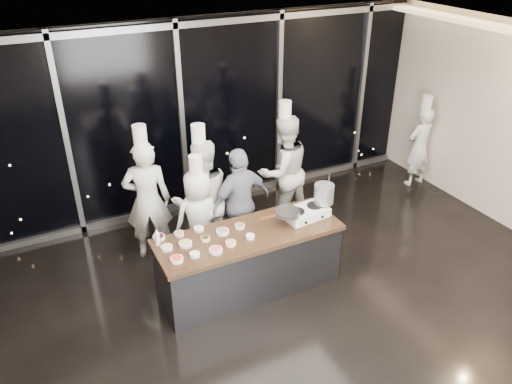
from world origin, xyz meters
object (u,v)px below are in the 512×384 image
Objects in this scene: stock_pot at (324,194)px; chef_center at (202,199)px; frying_pan at (287,213)px; chef_right at (283,171)px; chef_far_left at (147,200)px; stove at (306,213)px; demo_counter at (249,261)px; chef_left at (199,218)px; guest at (240,203)px; chef_side at (419,145)px.

chef_center is at bearing 144.30° from stock_pot.
frying_pan is 0.29× the size of chef_right.
chef_far_left is 0.78m from chef_center.
stove is 1.52m from chef_center.
stove is at bearing 159.21° from chef_far_left.
demo_counter is at bearing 41.58° from chef_right.
frying_pan reaches higher than stove.
chef_center is (0.71, -0.33, -0.01)m from chef_far_left.
chef_right reaches higher than frying_pan.
chef_right is (2.20, -0.07, 0.01)m from chef_far_left.
chef_center is at bearing 131.71° from stove.
chef_right reaches higher than chef_far_left.
chef_right is at bearing -169.27° from chef_center.
guest is (0.63, -0.03, 0.09)m from chef_left.
chef_far_left is at bearing 147.58° from stock_pot.
chef_side reaches higher than stove.
chef_center is 1.52m from chef_right.
frying_pan is at bearing -174.79° from stock_pot.
guest is 0.81× the size of chef_right.
chef_side reaches higher than chef_left.
chef_right is (1.49, 0.27, 0.01)m from chef_center.
frying_pan is (-0.32, -0.04, 0.10)m from stove.
frying_pan is 2.06m from chef_far_left.
guest is at bearing 72.34° from demo_counter.
stove is at bearing -175.98° from stock_pot.
frying_pan is (0.55, -0.02, 0.62)m from demo_counter.
chef_center reaches higher than demo_counter.
stove is at bearing 18.63° from chef_side.
frying_pan is 0.91m from guest.
stove is 2.28m from chef_far_left.
stock_pot is at bearing -1.46° from stove.
chef_side is at bearing -163.82° from chef_far_left.
chef_far_left reaches higher than chef_side.
chef_left is at bearing 152.16° from stock_pot.
chef_right is (0.38, 1.30, -0.02)m from stove.
chef_side is at bearing 17.00° from stove.
demo_counter is 3.88× the size of stove.
chef_far_left is (-1.50, 1.40, -0.13)m from frying_pan.
chef_right is at bearing -2.30° from chef_side.
frying_pan is at bearing 17.32° from chef_side.
chef_center reaches higher than frying_pan.
demo_counter is 9.05× the size of stock_pot.
chef_left reaches higher than stove.
frying_pan is 0.35× the size of chef_left.
stove is 1.01m from guest.
guest is at bearing 121.66° from stove.
chef_far_left is 5.16m from chef_side.
guest is (1.21, -0.56, -0.08)m from chef_far_left.
chef_left is 1.01× the size of guest.
chef_left is 0.99× the size of chef_side.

